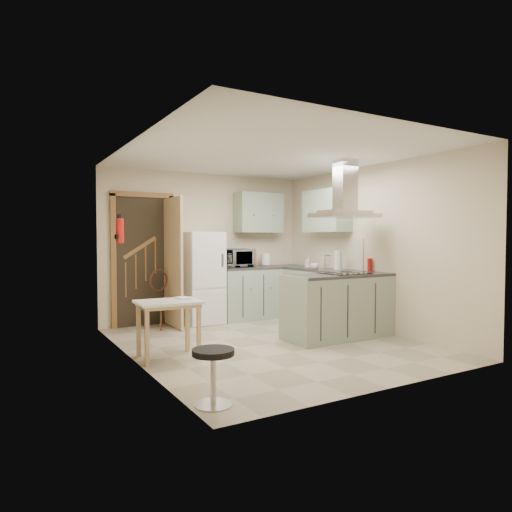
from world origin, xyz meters
TOP-DOWN VIEW (x-y plane):
  - floor at (0.00, 0.00)m, footprint 4.20×4.20m
  - ceiling at (0.00, 0.00)m, footprint 4.20×4.20m
  - back_wall at (0.00, 2.10)m, footprint 3.60×0.00m
  - left_wall at (-1.80, 0.00)m, footprint 0.00×4.20m
  - right_wall at (1.80, 0.00)m, footprint 0.00×4.20m
  - doorway at (-1.10, 2.07)m, footprint 1.10×0.12m
  - fridge at (-0.20, 1.80)m, footprint 0.60×0.60m
  - counter_back at (0.66, 1.80)m, footprint 1.08×0.60m
  - counter_right at (1.50, 1.12)m, footprint 0.60×1.95m
  - splashback at (0.96, 2.09)m, footprint 1.68×0.02m
  - wall_cabinet_back at (0.95, 1.93)m, footprint 0.85×0.35m
  - wall_cabinet_right at (1.62, 0.85)m, footprint 0.35×0.90m
  - peninsula at (1.02, -0.18)m, footprint 1.55×0.65m
  - hob at (1.12, -0.18)m, footprint 0.58×0.50m
  - extractor_hood at (1.12, -0.18)m, footprint 0.90×0.55m
  - sink at (1.50, 0.95)m, footprint 0.45×0.40m
  - fire_extinguisher at (-1.74, 0.90)m, footprint 0.10×0.10m
  - drop_leaf_table at (-1.42, -0.03)m, footprint 0.75×0.58m
  - bentwood_chair at (-0.92, 1.72)m, footprint 0.49×0.49m
  - stool at (-1.60, -1.66)m, footprint 0.48×0.48m
  - microwave at (0.45, 1.86)m, footprint 0.59×0.42m
  - kettle at (1.06, 1.86)m, footprint 0.21×0.21m
  - cereal_box at (0.80, 1.92)m, footprint 0.09×0.20m
  - soap_bottle at (1.59, 1.30)m, footprint 0.10×0.11m
  - paper_towel at (1.52, 0.42)m, footprint 0.15×0.15m
  - cup at (1.30, 0.73)m, footprint 0.16×0.16m
  - red_bottle at (1.75, -0.03)m, footprint 0.09×0.09m
  - book at (-1.27, 0.06)m, footprint 0.16×0.21m

SIDE VIEW (x-z plane):
  - floor at x=0.00m, z-range 0.00..0.00m
  - stool at x=-1.60m, z-range 0.00..0.48m
  - drop_leaf_table at x=-1.42m, z-range 0.00..0.67m
  - bentwood_chair at x=-0.92m, z-range 0.00..0.83m
  - counter_back at x=0.66m, z-range 0.00..0.90m
  - counter_right at x=1.50m, z-range 0.00..0.90m
  - peninsula at x=1.02m, z-range 0.00..0.90m
  - book at x=-1.27m, z-range 0.67..0.76m
  - fridge at x=-0.20m, z-range 0.00..1.50m
  - sink at x=1.50m, z-range 0.90..0.91m
  - hob at x=1.12m, z-range 0.90..0.91m
  - cup at x=1.30m, z-range 0.90..1.00m
  - soap_bottle at x=1.59m, z-range 0.90..1.08m
  - red_bottle at x=1.75m, z-range 0.90..1.10m
  - kettle at x=1.06m, z-range 0.90..1.14m
  - cereal_box at x=0.80m, z-range 0.90..1.19m
  - doorway at x=-1.10m, z-range 0.00..2.10m
  - paper_towel at x=1.52m, z-range 0.90..1.21m
  - microwave at x=0.45m, z-range 0.90..1.21m
  - splashback at x=0.96m, z-range 0.90..1.40m
  - back_wall at x=0.00m, z-range -0.55..3.05m
  - left_wall at x=-1.80m, z-range -0.85..3.35m
  - right_wall at x=1.80m, z-range -0.85..3.35m
  - fire_extinguisher at x=-1.74m, z-range 1.34..1.66m
  - extractor_hood at x=1.12m, z-range 1.67..1.77m
  - wall_cabinet_back at x=0.95m, z-range 1.50..2.20m
  - wall_cabinet_right at x=1.62m, z-range 1.50..2.20m
  - ceiling at x=0.00m, z-range 2.50..2.50m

